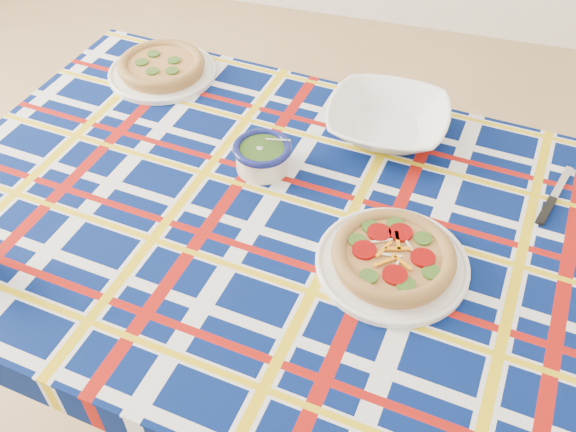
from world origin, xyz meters
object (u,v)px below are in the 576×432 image
(dining_table, at_px, (301,247))
(main_focaccia_plate, at_px, (393,256))
(pesto_bowl, at_px, (262,154))
(serving_bowl, at_px, (387,121))

(dining_table, relative_size, main_focaccia_plate, 5.62)
(pesto_bowl, distance_m, serving_bowl, 0.29)
(main_focaccia_plate, relative_size, pesto_bowl, 2.33)
(main_focaccia_plate, bearing_deg, pesto_bowl, 148.15)
(main_focaccia_plate, distance_m, pesto_bowl, 0.35)
(main_focaccia_plate, relative_size, serving_bowl, 1.07)
(dining_table, relative_size, pesto_bowl, 13.09)
(dining_table, relative_size, serving_bowl, 6.02)
(main_focaccia_plate, height_order, pesto_bowl, pesto_bowl)
(dining_table, distance_m, serving_bowl, 0.35)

